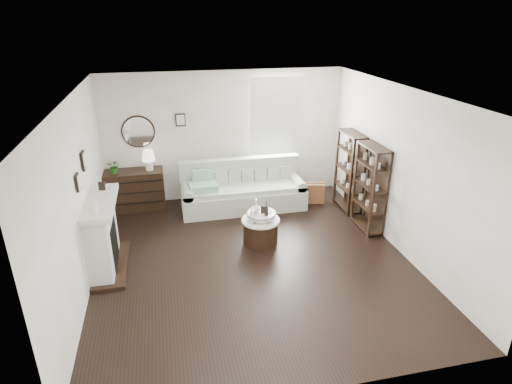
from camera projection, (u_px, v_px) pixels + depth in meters
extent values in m
plane|color=black|center=(253.00, 259.00, 7.04)|extent=(5.50, 5.50, 0.00)
plane|color=white|center=(252.00, 94.00, 5.99)|extent=(5.50, 5.50, 0.00)
plane|color=silver|center=(225.00, 136.00, 8.99)|extent=(5.00, 0.00, 5.00)
plane|color=silver|center=(313.00, 289.00, 4.04)|extent=(5.00, 0.00, 5.00)
plane|color=silver|center=(79.00, 198.00, 6.02)|extent=(0.00, 5.50, 5.50)
plane|color=silver|center=(401.00, 171.00, 7.02)|extent=(0.00, 5.50, 5.50)
cube|color=white|center=(276.00, 122.00, 9.09)|extent=(1.00, 0.02, 1.80)
cube|color=silver|center=(277.00, 123.00, 9.04)|extent=(1.15, 0.02, 1.90)
cylinder|color=silver|center=(138.00, 132.00, 8.53)|extent=(0.60, 0.03, 0.60)
cube|color=black|center=(181.00, 120.00, 8.63)|extent=(0.20, 0.03, 0.26)
cube|color=silver|center=(102.00, 236.00, 6.63)|extent=(0.34, 1.20, 1.10)
cube|color=black|center=(105.00, 245.00, 6.70)|extent=(0.30, 0.65, 0.70)
cube|color=silver|center=(100.00, 203.00, 6.42)|extent=(0.44, 1.35, 0.08)
cube|color=black|center=(112.00, 265.00, 6.85)|extent=(0.50, 1.40, 0.05)
cylinder|color=white|center=(95.00, 206.00, 5.96)|extent=(0.08, 0.08, 0.22)
cube|color=black|center=(102.00, 186.00, 6.74)|extent=(0.10, 0.03, 0.14)
cube|color=black|center=(78.00, 182.00, 5.88)|extent=(0.03, 0.18, 0.24)
cube|color=black|center=(83.00, 161.00, 6.43)|extent=(0.03, 0.22, 0.28)
cube|color=black|center=(349.00, 172.00, 8.59)|extent=(0.30, 0.80, 1.60)
cylinder|color=tan|center=(352.00, 189.00, 8.47)|extent=(0.08, 0.08, 0.11)
cylinder|color=tan|center=(347.00, 185.00, 8.70)|extent=(0.08, 0.08, 0.11)
cylinder|color=tan|center=(342.00, 180.00, 8.92)|extent=(0.08, 0.08, 0.11)
cylinder|color=tan|center=(354.00, 170.00, 8.31)|extent=(0.08, 0.08, 0.11)
cylinder|color=tan|center=(349.00, 166.00, 8.54)|extent=(0.08, 0.08, 0.11)
cylinder|color=tan|center=(344.00, 162.00, 8.76)|extent=(0.08, 0.08, 0.11)
cylinder|color=tan|center=(356.00, 150.00, 8.16)|extent=(0.08, 0.08, 0.11)
cylinder|color=tan|center=(351.00, 147.00, 8.38)|extent=(0.08, 0.08, 0.11)
cylinder|color=tan|center=(346.00, 143.00, 8.61)|extent=(0.08, 0.08, 0.11)
cube|color=black|center=(370.00, 188.00, 7.78)|extent=(0.30, 0.80, 1.60)
cylinder|color=tan|center=(374.00, 208.00, 7.66)|extent=(0.08, 0.08, 0.11)
cylinder|color=tan|center=(367.00, 202.00, 7.89)|extent=(0.08, 0.08, 0.11)
cylinder|color=tan|center=(361.00, 197.00, 8.11)|extent=(0.08, 0.08, 0.11)
cylinder|color=tan|center=(376.00, 187.00, 7.51)|extent=(0.08, 0.08, 0.11)
cylinder|color=tan|center=(370.00, 182.00, 7.73)|extent=(0.08, 0.08, 0.11)
cylinder|color=tan|center=(363.00, 177.00, 7.96)|extent=(0.08, 0.08, 0.11)
cylinder|color=tan|center=(379.00, 166.00, 7.35)|extent=(0.08, 0.08, 0.11)
cylinder|color=tan|center=(372.00, 161.00, 7.57)|extent=(0.08, 0.08, 0.11)
cylinder|color=tan|center=(366.00, 157.00, 7.80)|extent=(0.08, 0.08, 0.11)
cube|color=#A5B09C|center=(243.00, 199.00, 8.81)|extent=(2.51, 0.87, 0.41)
cube|color=#A5B09C|center=(243.00, 188.00, 8.68)|extent=(2.17, 0.70, 0.10)
cube|color=#A5B09C|center=(240.00, 176.00, 8.96)|extent=(2.51, 0.19, 0.77)
cube|color=#A5B09C|center=(188.00, 202.00, 8.56)|extent=(0.21, 0.82, 0.50)
cube|color=#A5B09C|center=(296.00, 192.00, 9.02)|extent=(0.21, 0.82, 0.50)
cube|color=#2A9B6E|center=(203.00, 187.00, 8.46)|extent=(0.58, 0.49, 0.14)
cube|color=brown|center=(309.00, 193.00, 9.09)|extent=(0.67, 0.37, 0.43)
cube|color=black|center=(134.00, 190.00, 8.71)|extent=(1.23, 0.51, 0.82)
cube|color=black|center=(134.00, 204.00, 8.55)|extent=(1.18, 0.01, 0.02)
cube|color=black|center=(133.00, 193.00, 8.46)|extent=(1.18, 0.01, 0.02)
cube|color=black|center=(132.00, 183.00, 8.37)|extent=(1.18, 0.01, 0.01)
imported|color=#1D5317|center=(114.00, 166.00, 8.39)|extent=(0.32, 0.29, 0.29)
cylinder|color=black|center=(261.00, 232.00, 7.47)|extent=(0.61, 0.61, 0.42)
cylinder|color=white|center=(261.00, 220.00, 7.38)|extent=(0.66, 0.66, 0.04)
cylinder|color=white|center=(261.00, 213.00, 7.31)|extent=(0.49, 0.49, 0.03)
cylinder|color=silver|center=(261.00, 215.00, 7.33)|extent=(0.50, 0.50, 0.02)
cylinder|color=silver|center=(261.00, 229.00, 7.43)|extent=(0.04, 0.04, 0.56)
cylinder|color=silver|center=(252.00, 215.00, 7.22)|extent=(0.07, 0.07, 0.29)
cube|color=silver|center=(260.00, 219.00, 7.18)|extent=(0.15, 0.09, 0.19)
cube|color=black|center=(264.00, 211.00, 7.16)|extent=(0.14, 0.07, 0.17)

